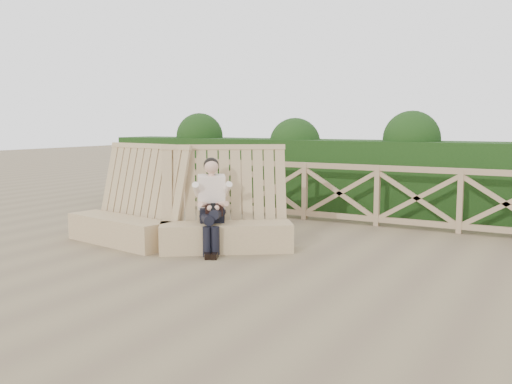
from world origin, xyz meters
The scene contains 5 objects.
ground centered at (0.00, 0.00, 0.00)m, with size 60.00×60.00×0.00m, color brown.
bench centered at (-1.42, 0.32, 0.39)m, with size 3.61×1.74×1.55m.
woman centered at (-0.73, 0.33, 0.72)m, with size 0.70×0.85×1.36m.
guardrail centered at (0.00, 3.50, 0.55)m, with size 10.10×0.09×1.10m.
hedge centered at (0.00, 4.70, 0.75)m, with size 12.00×1.20×1.50m, color black.
Camera 1 is at (3.83, -6.42, 1.86)m, focal length 40.00 mm.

